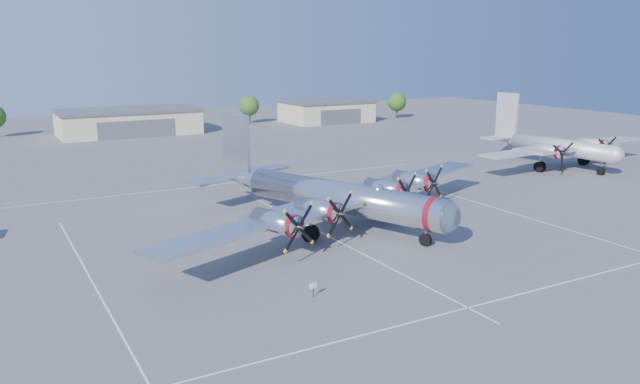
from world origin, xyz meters
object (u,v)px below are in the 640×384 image
tree_far_east (397,102)px  twin_engine_east (554,167)px  hangar_center (129,121)px  info_placard (313,287)px  hangar_east (326,111)px  tree_east (249,106)px  main_bomber_b29 (330,225)px

tree_far_east → twin_engine_east: tree_far_east is taller
hangar_center → info_placard: hangar_center is taller
hangar_east → twin_engine_east: bearing=-89.8°
hangar_center → tree_east: size_ratio=4.31×
tree_far_east → twin_engine_east: (-19.70, -67.91, -4.22)m
tree_east → tree_far_east: size_ratio=1.00×
tree_far_east → twin_engine_east: 70.83m
tree_east → main_bomber_b29: size_ratio=0.14×
tree_far_east → info_placard: size_ratio=5.98×
main_bomber_b29 → hangar_east: bearing=39.3°
hangar_east → info_placard: bearing=-120.2°
hangar_center → info_placard: (-8.53, -97.05, -1.93)m
hangar_center → tree_far_east: (68.00, -1.96, 1.51)m
tree_far_east → twin_engine_east: bearing=-106.2°
main_bomber_b29 → twin_engine_east: 47.43m
tree_east → twin_engine_east: (18.30, -75.91, -4.22)m
hangar_center → twin_engine_east: 84.98m
hangar_center → main_bomber_b29: bearing=-88.4°
tree_far_east → info_placard: 122.11m
tree_east → tree_far_east: same height
hangar_east → tree_east: 19.04m
hangar_center → tree_far_east: tree_far_east is taller
tree_east → main_bomber_b29: bearing=-107.7°
main_bomber_b29 → twin_engine_east: size_ratio=1.40×
main_bomber_b29 → tree_east: bearing=51.1°
hangar_center → tree_far_east: 68.05m
hangar_east → tree_east: bearing=161.5°
hangar_east → tree_far_east: 20.15m
hangar_center → twin_engine_east: bearing=-55.3°
tree_far_east → tree_east: bearing=168.1°
tree_east → tree_far_east: 38.83m
twin_engine_east → info_placard: size_ratio=30.33×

